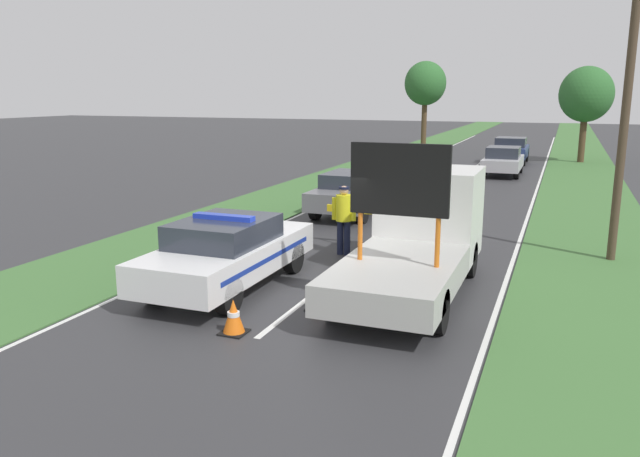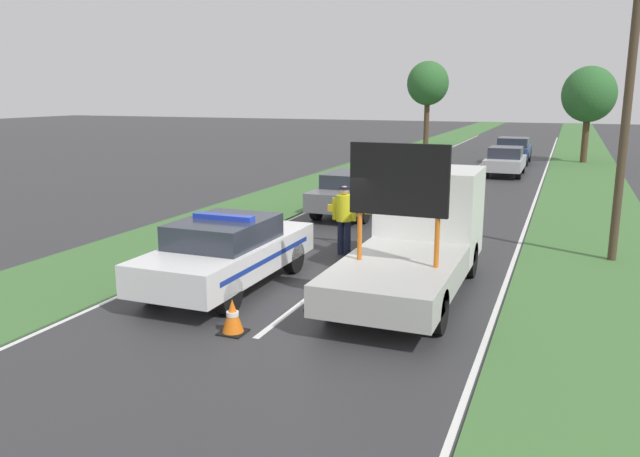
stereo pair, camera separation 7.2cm
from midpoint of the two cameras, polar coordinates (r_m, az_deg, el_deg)
The scene contains 19 objects.
ground_plane at distance 12.77m, azimuth -0.47°, elevation -6.00°, with size 160.00×160.00×0.00m, color #333335.
lane_markings at distance 28.76m, azimuth 12.34°, elevation 4.01°, with size 7.25×66.66×0.01m.
grass_verge_left at distance 33.04m, azimuth 3.86°, elevation 5.33°, with size 3.56×120.00×0.03m.
grass_verge_right at distance 31.49m, azimuth 23.15°, elevation 4.02°, with size 3.56×120.00×0.03m.
police_car at distance 13.15m, azimuth -8.28°, elevation -2.07°, with size 1.91×4.84×1.58m.
work_truck at distance 13.21m, azimuth 9.21°, elevation -0.42°, with size 2.11×5.73×3.14m.
road_barrier at distance 16.36m, azimuth 6.01°, elevation 1.25°, with size 3.14×0.08×1.07m.
police_officer at distance 15.59m, azimuth 2.37°, elevation 1.33°, with size 0.63×0.40×1.75m.
pedestrian_civilian at distance 15.98m, azimuth 6.18°, elevation 1.06°, with size 0.56×0.36×1.56m.
traffic_cone_near_police at distance 11.80m, azimuth 0.09°, elevation -5.94°, with size 0.46×0.46×0.64m.
traffic_cone_centre_front at distance 16.12m, azimuth -5.22°, elevation -1.21°, with size 0.37×0.37×0.52m.
traffic_cone_near_truck at distance 10.77m, azimuth -7.81°, elevation -7.97°, with size 0.44×0.44×0.60m.
queued_car_suv_grey at distance 21.00m, azimuth 3.18°, elevation 3.38°, with size 1.82×4.47×1.42m.
queued_car_wagon_maroon at distance 27.64m, azimuth 8.29°, elevation 5.52°, with size 1.90×4.38×1.50m.
queued_car_sedan_silver at distance 32.28m, azimuth 16.64°, elevation 5.96°, with size 1.74×3.99×1.42m.
queued_car_hatch_blue at distance 38.05m, azimuth 17.28°, elevation 6.89°, with size 1.87×3.97×1.50m.
roadside_tree_near_left at distance 39.70m, azimuth 23.43°, elevation 11.16°, with size 3.02×3.02×5.52m.
roadside_tree_near_right at distance 45.13m, azimuth 9.88°, elevation 12.88°, with size 2.88×2.88×6.18m.
utility_pole at distance 16.33m, azimuth 26.39°, elevation 9.91°, with size 1.20×0.20×7.14m.
Camera 2 is at (4.61, -11.21, 4.01)m, focal length 35.00 mm.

